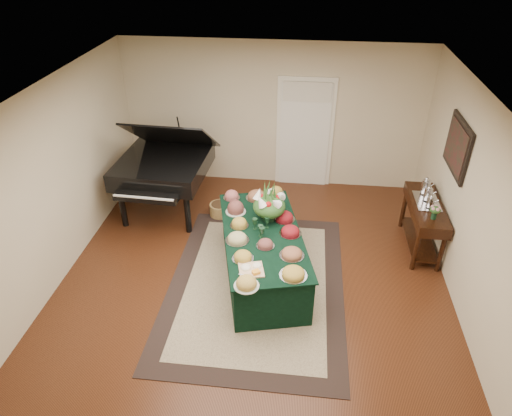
# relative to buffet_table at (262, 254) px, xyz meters

# --- Properties ---
(ground) EXTENTS (6.00, 6.00, 0.00)m
(ground) POSITION_rel_buffet_table_xyz_m (-0.11, -0.14, -0.38)
(ground) COLOR black
(ground) RESTS_ON ground
(area_rug) EXTENTS (2.45, 3.44, 0.01)m
(area_rug) POSITION_rel_buffet_table_xyz_m (-0.06, -0.24, -0.37)
(area_rug) COLOR black
(area_rug) RESTS_ON ground
(kitchen_doorway) EXTENTS (1.05, 0.07, 2.10)m
(kitchen_doorway) POSITION_rel_buffet_table_xyz_m (0.49, 2.83, 0.65)
(kitchen_doorway) COLOR white
(kitchen_doorway) RESTS_ON ground
(buffet_table) EXTENTS (1.55, 2.41, 0.74)m
(buffet_table) POSITION_rel_buffet_table_xyz_m (0.00, 0.00, 0.00)
(buffet_table) COLOR black
(buffet_table) RESTS_ON ground
(food_platters) EXTENTS (1.34, 2.46, 0.14)m
(food_platters) POSITION_rel_buffet_table_xyz_m (-0.03, 0.07, 0.42)
(food_platters) COLOR silver
(food_platters) RESTS_ON buffet_table
(cutting_board) EXTENTS (0.36, 0.36, 0.10)m
(cutting_board) POSITION_rel_buffet_table_xyz_m (-0.06, -0.79, 0.41)
(cutting_board) COLOR tan
(cutting_board) RESTS_ON buffet_table
(green_goblets) EXTENTS (0.24, 0.34, 0.18)m
(green_goblets) POSITION_rel_buffet_table_xyz_m (-0.02, 0.01, 0.46)
(green_goblets) COLOR black
(green_goblets) RESTS_ON buffet_table
(floral_centerpiece) EXTENTS (0.48, 0.48, 0.48)m
(floral_centerpiece) POSITION_rel_buffet_table_xyz_m (0.06, 0.35, 0.65)
(floral_centerpiece) COLOR black
(floral_centerpiece) RESTS_ON buffet_table
(grand_piano) EXTENTS (1.61, 1.79, 1.76)m
(grand_piano) POSITION_rel_buffet_table_xyz_m (-1.84, 1.56, 0.51)
(grand_piano) COLOR black
(grand_piano) RESTS_ON ground
(wicker_basket) EXTENTS (0.35, 0.35, 0.22)m
(wicker_basket) POSITION_rel_buffet_table_xyz_m (-0.90, 1.50, -0.27)
(wicker_basket) COLOR olive
(wicker_basket) RESTS_ON ground
(mahogany_sideboard) EXTENTS (0.45, 1.34, 0.81)m
(mahogany_sideboard) POSITION_rel_buffet_table_xyz_m (2.39, 0.95, 0.25)
(mahogany_sideboard) COLOR black
(mahogany_sideboard) RESTS_ON ground
(tea_service) EXTENTS (0.34, 0.58, 0.30)m
(tea_service) POSITION_rel_buffet_table_xyz_m (2.39, 1.04, 0.55)
(tea_service) COLOR silver
(tea_service) RESTS_ON mahogany_sideboard
(pink_bouquet) EXTENTS (0.17, 0.17, 0.21)m
(pink_bouquet) POSITION_rel_buffet_table_xyz_m (2.39, 0.54, 0.58)
(pink_bouquet) COLOR black
(pink_bouquet) RESTS_ON mahogany_sideboard
(wall_painting) EXTENTS (0.05, 0.95, 0.75)m
(wall_painting) POSITION_rel_buffet_table_xyz_m (2.61, 0.95, 1.37)
(wall_painting) COLOR black
(wall_painting) RESTS_ON ground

